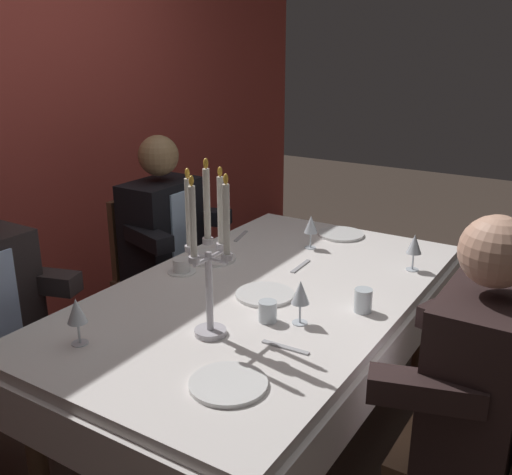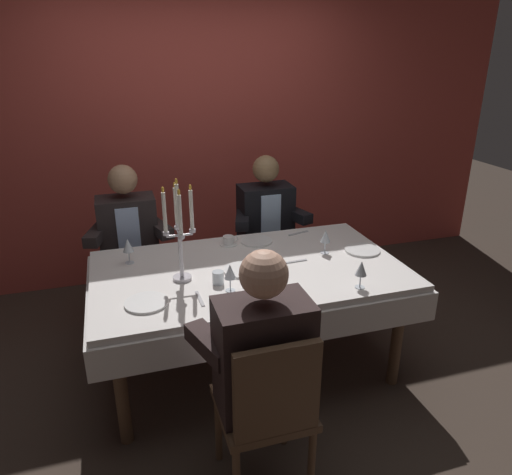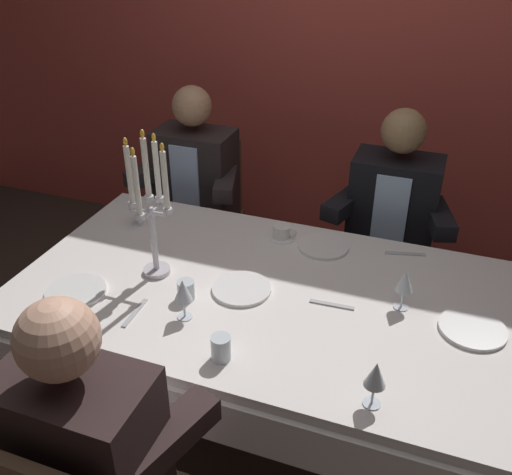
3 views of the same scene
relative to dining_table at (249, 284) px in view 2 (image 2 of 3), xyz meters
The scene contains 21 objects.
ground_plane 0.62m from the dining_table, ahead, with size 12.00×12.00×0.00m, color #3D3028.
back_wall 1.81m from the dining_table, 90.00° to the left, with size 6.00×0.12×2.70m, color #BE463C.
dining_table is the anchor object (origin of this frame).
candelabra 0.59m from the dining_table, behind, with size 0.19×0.19×0.61m.
dinner_plate_0 0.81m from the dining_table, ahead, with size 0.24×0.24×0.01m, color white.
dinner_plate_1 0.44m from the dining_table, 66.45° to the left, with size 0.22×0.22×0.01m, color white.
dinner_plate_2 0.14m from the dining_table, 146.60° to the right, with size 0.23×0.23×0.01m, color white.
dinner_plate_3 0.72m from the dining_table, 157.29° to the right, with size 0.23×0.23×0.01m, color white.
wine_glass_0 0.60m from the dining_table, ahead, with size 0.07×0.07×0.16m.
wine_glass_1 0.80m from the dining_table, 157.69° to the left, with size 0.07×0.07×0.16m.
wine_glass_2 0.40m from the dining_table, 125.47° to the right, with size 0.07×0.07×0.16m.
wine_glass_3 0.73m from the dining_table, 39.90° to the right, with size 0.07×0.07×0.16m.
water_tumbler_0 0.45m from the dining_table, 86.77° to the right, with size 0.07×0.07×0.09m, color silver.
water_tumbler_1 0.32m from the dining_table, 146.18° to the right, with size 0.07×0.07×0.08m, color silver.
coffee_cup_0 0.43m from the dining_table, 94.20° to the left, with size 0.13×0.12×0.06m.
fork_0 0.32m from the dining_table, ahead, with size 0.17×0.02×0.01m, color #B7B7BC.
fork_1 0.69m from the dining_table, 41.36° to the left, with size 0.17×0.02×0.01m, color #B7B7BC.
fork_2 0.49m from the dining_table, 140.40° to the right, with size 0.17×0.02×0.01m, color #B7B7BC.
seated_diner_0 1.12m from the dining_table, 127.67° to the left, with size 0.63×0.48×1.24m.
seated_diner_1 0.91m from the dining_table, 102.31° to the right, with size 0.63×0.48×1.24m.
seated_diner_2 0.98m from the dining_table, 65.82° to the left, with size 0.63×0.48×1.24m.
Camera 2 is at (-0.75, -2.56, 2.01)m, focal length 33.26 mm.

